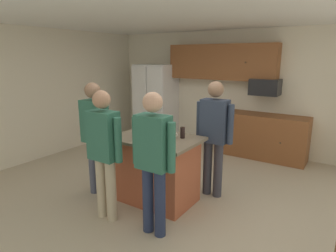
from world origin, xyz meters
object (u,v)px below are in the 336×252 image
at_px(microwave_over_range, 265,87).
at_px(mug_blue_stoneware, 173,134).
at_px(person_guest_by_door, 104,148).
at_px(tumbler_amber, 166,134).
at_px(person_host_foreground, 214,131).
at_px(refrigerator, 156,103).
at_px(person_guest_left, 153,155).
at_px(glass_short_whisky, 183,133).
at_px(glass_stout_tall, 136,130).
at_px(glass_dark_ale, 137,134).
at_px(person_elder_center, 95,132).
at_px(kitchen_island, 156,169).

height_order(microwave_over_range, mug_blue_stoneware, microwave_over_range).
relative_size(person_guest_by_door, tumbler_amber, 11.71).
relative_size(person_host_foreground, mug_blue_stoneware, 13.80).
xyz_separation_m(refrigerator, person_guest_by_door, (1.63, -3.35, 0.03)).
relative_size(refrigerator, person_guest_left, 1.10).
bearing_deg(person_guest_by_door, glass_short_whisky, -12.96).
bearing_deg(glass_stout_tall, person_guest_left, -39.57).
bearing_deg(glass_dark_ale, glass_stout_tall, 131.14).
distance_m(glass_stout_tall, tumbler_amber, 0.49).
bearing_deg(person_host_foreground, refrigerator, -83.56).
bearing_deg(refrigerator, glass_stout_tall, -59.46).
bearing_deg(person_elder_center, person_guest_by_door, -55.43).
xyz_separation_m(person_guest_left, person_elder_center, (-1.30, 0.35, 0.01)).
xyz_separation_m(kitchen_island, tumbler_amber, (0.17, -0.00, 0.54)).
distance_m(mug_blue_stoneware, tumbler_amber, 0.12).
bearing_deg(person_guest_by_door, tumbler_amber, -10.90).
height_order(refrigerator, glass_dark_ale, refrigerator).
bearing_deg(person_guest_by_door, kitchen_island, -0.00).
relative_size(glass_stout_tall, tumbler_amber, 1.08).
height_order(person_elder_center, glass_stout_tall, person_elder_center).
relative_size(person_host_foreground, tumbler_amber, 12.09).
relative_size(person_host_foreground, person_elder_center, 1.01).
relative_size(person_elder_center, tumbler_amber, 11.95).
height_order(microwave_over_range, person_host_foreground, person_host_foreground).
height_order(person_elder_center, tumbler_amber, person_elder_center).
height_order(person_guest_left, person_elder_center, person_elder_center).
height_order(person_guest_by_door, mug_blue_stoneware, person_guest_by_door).
relative_size(refrigerator, glass_dark_ale, 13.65).
xyz_separation_m(refrigerator, glass_dark_ale, (1.71, -2.82, 0.09)).
height_order(microwave_over_range, person_guest_by_door, person_guest_by_door).
bearing_deg(tumbler_amber, mug_blue_stoneware, 77.77).
bearing_deg(tumbler_amber, person_host_foreground, 53.92).
xyz_separation_m(kitchen_island, glass_short_whisky, (0.32, 0.18, 0.54)).
bearing_deg(glass_dark_ale, person_guest_left, -37.14).
relative_size(person_host_foreground, glass_stout_tall, 11.18).
height_order(person_guest_by_door, glass_dark_ale, person_guest_by_door).
bearing_deg(kitchen_island, person_elder_center, -158.95).
bearing_deg(mug_blue_stoneware, person_host_foreground, 49.42).
height_order(refrigerator, tumbler_amber, refrigerator).
bearing_deg(glass_stout_tall, person_guest_by_door, -85.16).
distance_m(refrigerator, tumbler_amber, 3.33).
xyz_separation_m(refrigerator, glass_short_whisky, (2.21, -2.44, 0.09)).
bearing_deg(glass_short_whisky, mug_blue_stoneware, -154.08).
height_order(person_elder_center, glass_dark_ale, person_elder_center).
bearing_deg(microwave_over_range, kitchen_island, -104.65).
bearing_deg(tumbler_amber, glass_dark_ale, -150.08).
bearing_deg(person_guest_by_door, person_host_foreground, -13.66).
relative_size(microwave_over_range, glass_short_whisky, 3.66).
bearing_deg(glass_dark_ale, refrigerator, 121.20).
bearing_deg(person_host_foreground, glass_dark_ale, 0.93).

